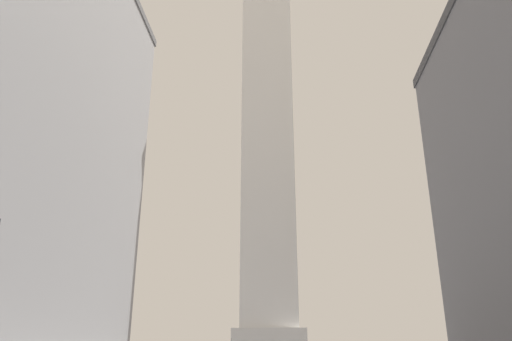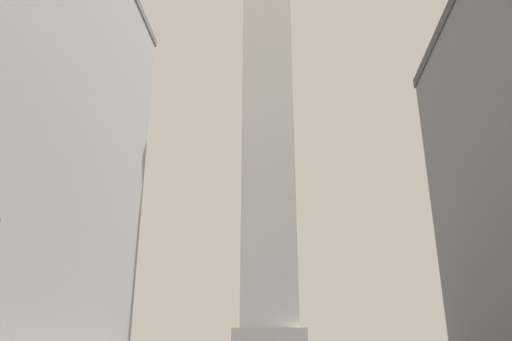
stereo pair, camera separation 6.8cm
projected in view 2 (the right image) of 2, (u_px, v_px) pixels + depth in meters
name	position (u px, v px, depth m)	size (l,w,h in m)	color
obelisk	(269.00, 126.00, 69.42)	(8.57, 8.57, 65.52)	silver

